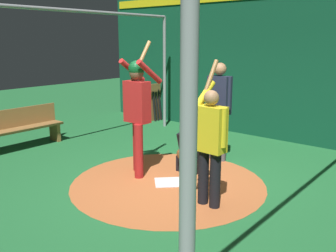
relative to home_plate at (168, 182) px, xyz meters
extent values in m
plane|color=#216633|center=(0.00, 0.00, -0.01)|extent=(26.07, 26.07, 0.00)
cylinder|color=#B76033|center=(0.00, 0.00, -0.01)|extent=(3.13, 3.13, 0.01)
cube|color=white|center=(0.00, 0.00, 0.00)|extent=(0.59, 0.59, 0.01)
cylinder|color=maroon|center=(0.12, -0.54, 0.45)|extent=(0.15, 0.15, 0.92)
cylinder|color=maroon|center=(-0.12, -0.81, 0.45)|extent=(0.15, 0.15, 0.92)
cube|color=#B21E1E|center=(0.00, -0.67, 1.25)|extent=(0.22, 0.44, 0.69)
cylinder|color=#B21E1E|center=(-0.10, -0.47, 1.75)|extent=(0.55, 0.09, 0.42)
cylinder|color=#B21E1E|center=(-0.10, -0.87, 1.75)|extent=(0.55, 0.09, 0.42)
sphere|color=brown|center=(0.00, -0.67, 1.73)|extent=(0.24, 0.24, 0.24)
sphere|color=#0F4C23|center=(0.00, -0.67, 1.80)|extent=(0.27, 0.27, 0.27)
cylinder|color=olive|center=(-0.22, -0.80, 1.87)|extent=(0.54, 0.06, 0.73)
cube|color=black|center=(-0.72, -0.06, 0.13)|extent=(0.40, 0.40, 0.28)
cube|color=black|center=(-0.68, -0.06, 0.48)|extent=(0.30, 0.40, 0.46)
sphere|color=#9E704C|center=(-0.66, -0.06, 0.80)|extent=(0.21, 0.21, 0.21)
cube|color=gray|center=(-0.57, -0.06, 0.80)|extent=(0.03, 0.19, 0.19)
ellipsoid|color=brown|center=(-0.40, 0.00, 0.37)|extent=(0.12, 0.28, 0.22)
cylinder|color=#4C4C51|center=(-1.54, 0.06, 0.44)|extent=(0.15, 0.15, 0.90)
cylinder|color=#4C4C51|center=(-1.54, -0.14, 0.44)|extent=(0.15, 0.15, 0.90)
cube|color=#1E2338|center=(-1.54, -0.04, 1.24)|extent=(0.22, 0.42, 0.71)
cylinder|color=#1E2338|center=(-1.54, 0.16, 1.30)|extent=(0.09, 0.09, 0.60)
cylinder|color=#1E2338|center=(-1.54, -0.24, 1.30)|extent=(0.09, 0.09, 0.60)
sphere|color=#9E704C|center=(-1.54, -0.04, 1.73)|extent=(0.23, 0.23, 0.23)
cylinder|color=black|center=(0.26, 1.06, 0.38)|extent=(0.15, 0.15, 0.79)
cylinder|color=black|center=(0.25, 0.86, 0.38)|extent=(0.15, 0.15, 0.79)
cube|color=gold|center=(0.26, 0.96, 1.09)|extent=(0.24, 0.43, 0.62)
cylinder|color=gold|center=(0.27, 1.16, 1.14)|extent=(0.09, 0.09, 0.52)
cylinder|color=gold|center=(0.15, 0.76, 1.50)|extent=(0.46, 0.11, 0.41)
sphere|color=#9E704C|center=(0.26, 0.96, 1.51)|extent=(0.20, 0.20, 0.20)
cylinder|color=olive|center=(0.07, 0.76, 1.62)|extent=(0.46, 0.08, 0.74)
cube|color=#0F472D|center=(-3.76, 0.00, 1.69)|extent=(0.20, 10.07, 3.41)
cylinder|color=gray|center=(-3.04, -2.66, 1.40)|extent=(0.08, 0.08, 2.82)
cylinder|color=gray|center=(3.04, 2.66, 1.40)|extent=(0.08, 0.08, 2.82)
cylinder|color=gray|center=(0.00, -2.66, 2.81)|extent=(6.09, 0.07, 0.07)
cube|color=olive|center=(-3.51, -3.36, 0.51)|extent=(0.58, 0.04, 1.05)
cylinder|color=tan|center=(-3.70, -3.30, 0.40)|extent=(0.06, 0.13, 0.82)
cylinder|color=black|center=(-3.58, -3.30, 0.43)|extent=(0.06, 0.18, 0.88)
cylinder|color=black|center=(-3.46, -3.30, 0.39)|extent=(0.06, 0.16, 0.81)
cylinder|color=black|center=(-3.34, -3.30, 0.41)|extent=(0.06, 0.15, 0.84)
cube|color=olive|center=(0.44, -3.64, 0.41)|extent=(1.75, 0.36, 0.05)
cube|color=olive|center=(0.44, -3.80, 0.64)|extent=(1.75, 0.04, 0.40)
cube|color=olive|center=(-0.32, -3.64, 0.19)|extent=(0.08, 0.32, 0.40)
sphere|color=white|center=(-0.82, 0.10, 0.03)|extent=(0.07, 0.07, 0.07)
camera|label=1|loc=(4.33, 3.62, 2.26)|focal=39.66mm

